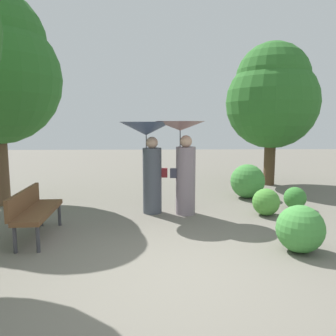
% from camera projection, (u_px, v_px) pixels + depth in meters
% --- Properties ---
extents(ground_plane, '(40.00, 40.00, 0.00)m').
position_uv_depth(ground_plane, '(176.00, 272.00, 4.39)').
color(ground_plane, '#6B665B').
extents(person_left, '(1.14, 1.14, 1.98)m').
position_uv_depth(person_left, '(149.00, 149.00, 7.08)').
color(person_left, '#474C56').
rests_on(person_left, ground).
extents(person_right, '(1.04, 1.04, 1.99)m').
position_uv_depth(person_right, '(183.00, 155.00, 7.01)').
color(person_right, gray).
rests_on(person_right, ground).
extents(park_bench, '(0.56, 1.52, 0.83)m').
position_uv_depth(park_bench, '(34.00, 209.00, 5.62)').
color(park_bench, '#38383D').
rests_on(park_bench, ground).
extents(tree_near_right, '(2.82, 2.82, 4.38)m').
position_uv_depth(tree_near_right, '(272.00, 95.00, 10.17)').
color(tree_near_right, '#4C3823').
rests_on(tree_near_right, ground).
extents(bush_path_left, '(0.72, 0.72, 0.72)m').
position_uv_depth(bush_path_left, '(300.00, 229.00, 5.03)').
color(bush_path_left, '#428C3D').
rests_on(bush_path_left, ground).
extents(bush_path_right, '(0.89, 0.89, 0.89)m').
position_uv_depth(bush_path_right, '(248.00, 181.00, 8.65)').
color(bush_path_right, '#428C3D').
rests_on(bush_path_right, ground).
extents(bush_behind_bench, '(0.50, 0.50, 0.50)m').
position_uv_depth(bush_behind_bench, '(295.00, 198.00, 7.58)').
color(bush_behind_bench, '#387F33').
rests_on(bush_behind_bench, ground).
extents(bush_far_side, '(0.58, 0.58, 0.58)m').
position_uv_depth(bush_far_side, '(266.00, 202.00, 7.04)').
color(bush_far_side, '#4C9338').
rests_on(bush_far_side, ground).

